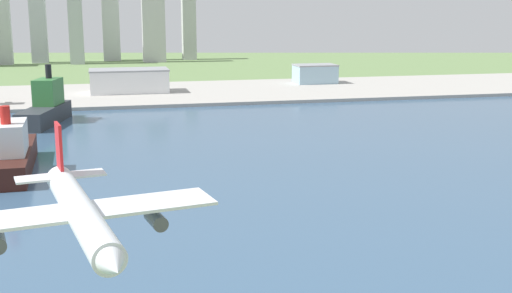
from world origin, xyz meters
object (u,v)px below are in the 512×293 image
(airplane_landing, at_px, (80,213))
(warehouse_main, at_px, (129,81))
(container_barge, at_px, (46,108))
(warehouse_annex, at_px, (315,74))
(cargo_ship, at_px, (10,153))

(airplane_landing, xyz_separation_m, warehouse_main, (25.05, 433.86, -27.89))
(container_barge, distance_m, warehouse_annex, 261.13)
(container_barge, bearing_deg, cargo_ship, -92.62)
(airplane_landing, bearing_deg, warehouse_main, 86.70)
(cargo_ship, relative_size, container_barge, 1.15)
(cargo_ship, distance_m, container_barge, 121.53)
(warehouse_main, relative_size, warehouse_annex, 1.69)
(warehouse_main, bearing_deg, warehouse_annex, 9.51)
(airplane_landing, xyz_separation_m, container_barge, (-29.48, 315.12, -29.96))
(airplane_landing, height_order, warehouse_main, airplane_landing)
(cargo_ship, xyz_separation_m, warehouse_main, (60.08, 240.14, 3.48))
(warehouse_main, xyz_separation_m, warehouse_annex, (162.05, 27.15, -0.93))
(airplane_landing, relative_size, warehouse_main, 0.77)
(airplane_landing, relative_size, container_barge, 0.76)
(warehouse_main, bearing_deg, airplane_landing, -93.30)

